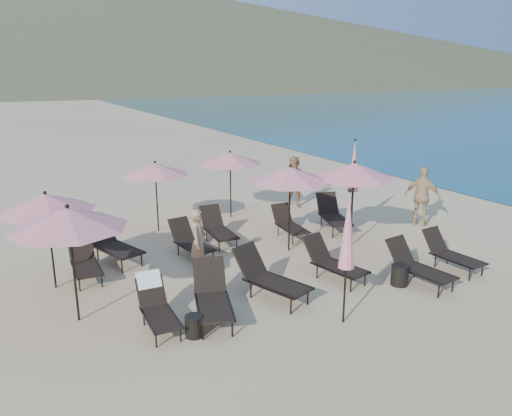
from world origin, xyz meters
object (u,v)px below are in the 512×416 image
umbrella_open_2 (354,171)px  umbrella_open_3 (155,169)px  lounger_4 (418,265)px  lounger_7 (112,243)px  lounger_6 (84,258)px  lounger_3 (333,261)px  lounger_9 (218,228)px  lounger_8 (190,241)px  lounger_1 (212,296)px  beachgoer_b (295,182)px  lounger_2 (269,277)px  umbrella_open_4 (230,158)px  beachgoer_a (199,241)px  umbrella_open_0 (68,218)px  side_table_1 (400,275)px  lounger_0 (156,305)px  side_table_0 (194,326)px  umbrella_closed_1 (354,167)px  umbrella_open_1 (290,175)px  umbrella_closed_0 (348,231)px  beachgoer_c (422,196)px  lounger_10 (289,223)px  lounger_11 (333,214)px  umbrella_open_5 (46,203)px

umbrella_open_2 → umbrella_open_3: bearing=137.1°
lounger_4 → lounger_7: bearing=133.9°
lounger_6 → umbrella_open_2: umbrella_open_2 is taller
lounger_3 → lounger_9: (-1.34, 3.68, 0.01)m
lounger_4 → lounger_8: (-4.01, 4.24, -0.02)m
lounger_1 → lounger_3: size_ratio=1.09×
lounger_9 → beachgoer_b: beachgoer_b is taller
lounger_3 → beachgoer_b: beachgoer_b is taller
lounger_4 → umbrella_open_3: (-4.10, 6.73, 1.51)m
lounger_2 → lounger_7: 4.58m
umbrella_open_4 → beachgoer_a: (-2.78, -3.92, -1.21)m
umbrella_open_0 → side_table_1: 7.39m
lounger_7 → umbrella_open_2: umbrella_open_2 is taller
lounger_0 → side_table_0: 0.91m
lounger_3 → umbrella_open_4: 6.02m
side_table_1 → umbrella_closed_1: bearing=66.1°
umbrella_open_0 → umbrella_open_4: 7.70m
lounger_0 → umbrella_open_1: bearing=29.8°
lounger_6 → umbrella_closed_0: bearing=-47.8°
lounger_0 → umbrella_open_2: 6.69m
lounger_2 → umbrella_open_3: (-0.67, 5.70, 1.47)m
lounger_8 → side_table_1: 5.46m
lounger_9 → umbrella_closed_1: bearing=-7.5°
lounger_7 → umbrella_open_4: 5.18m
lounger_1 → umbrella_open_1: 4.58m
lounger_2 → lounger_0: bearing=162.2°
lounger_2 → lounger_9: 3.85m
umbrella_open_0 → beachgoer_c: size_ratio=1.26×
lounger_0 → lounger_7: 3.87m
lounger_10 → lounger_11: size_ratio=0.83×
lounger_3 → beachgoer_b: size_ratio=0.94×
lounger_4 → lounger_6: 7.97m
lounger_3 → lounger_11: bearing=40.6°
lounger_7 → umbrella_open_2: (6.16, -2.15, 1.71)m
lounger_7 → umbrella_open_5: (-1.57, -1.01, 1.54)m
lounger_7 → umbrella_closed_1: (7.24, -0.86, 1.49)m
beachgoer_c → lounger_1: bearing=76.7°
lounger_2 → umbrella_closed_0: bearing=-85.0°
lounger_7 → lounger_9: 3.02m
lounger_9 → umbrella_open_3: umbrella_open_3 is taller
lounger_3 → side_table_1: (1.16, -1.05, -0.20)m
umbrella_open_4 → umbrella_closed_0: 7.73m
umbrella_closed_1 → lounger_10: bearing=171.8°
umbrella_open_4 → side_table_0: (-4.05, -6.70, -1.82)m
lounger_7 → side_table_1: size_ratio=4.02×
umbrella_closed_0 → side_table_0: umbrella_closed_0 is taller
umbrella_open_1 → umbrella_open_5: bearing=174.8°
umbrella_open_2 → umbrella_open_3: (-4.32, 4.02, -0.24)m
lounger_0 → beachgoer_b: beachgoer_b is taller
lounger_4 → side_table_0: size_ratio=4.16×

